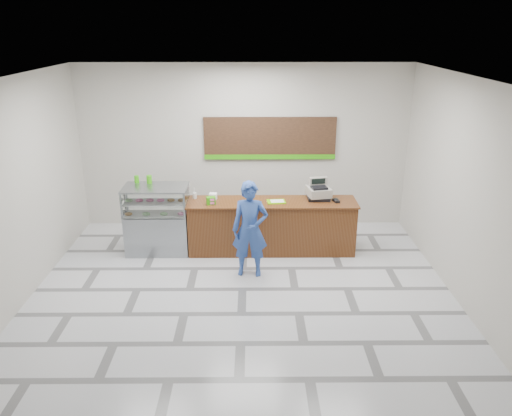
{
  "coord_description": "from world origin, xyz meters",
  "views": [
    {
      "loc": [
        0.17,
        -7.45,
        4.24
      ],
      "look_at": [
        0.24,
        0.9,
        1.14
      ],
      "focal_mm": 35.0,
      "sensor_mm": 36.0,
      "label": 1
    }
  ],
  "objects_px": {
    "sales_counter": "(272,226)",
    "customer": "(250,229)",
    "cash_register": "(318,191)",
    "serving_tray": "(276,202)",
    "display_case": "(157,219)"
  },
  "relations": [
    {
      "from": "serving_tray",
      "to": "customer",
      "type": "relative_size",
      "value": 0.21
    },
    {
      "from": "sales_counter",
      "to": "customer",
      "type": "bearing_deg",
      "value": -113.08
    },
    {
      "from": "cash_register",
      "to": "serving_tray",
      "type": "distance_m",
      "value": 0.86
    },
    {
      "from": "serving_tray",
      "to": "customer",
      "type": "height_order",
      "value": "customer"
    },
    {
      "from": "serving_tray",
      "to": "display_case",
      "type": "bearing_deg",
      "value": 173.9
    },
    {
      "from": "cash_register",
      "to": "customer",
      "type": "distance_m",
      "value": 1.78
    },
    {
      "from": "sales_counter",
      "to": "cash_register",
      "type": "height_order",
      "value": "cash_register"
    },
    {
      "from": "display_case",
      "to": "customer",
      "type": "distance_m",
      "value": 2.06
    },
    {
      "from": "sales_counter",
      "to": "serving_tray",
      "type": "height_order",
      "value": "serving_tray"
    },
    {
      "from": "sales_counter",
      "to": "display_case",
      "type": "bearing_deg",
      "value": -180.0
    },
    {
      "from": "display_case",
      "to": "serving_tray",
      "type": "height_order",
      "value": "display_case"
    },
    {
      "from": "sales_counter",
      "to": "customer",
      "type": "xyz_separation_m",
      "value": [
        -0.42,
        -0.98,
        0.35
      ]
    },
    {
      "from": "display_case",
      "to": "customer",
      "type": "relative_size",
      "value": 0.77
    },
    {
      "from": "display_case",
      "to": "cash_register",
      "type": "relative_size",
      "value": 2.6
    },
    {
      "from": "cash_register",
      "to": "customer",
      "type": "height_order",
      "value": "customer"
    }
  ]
}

